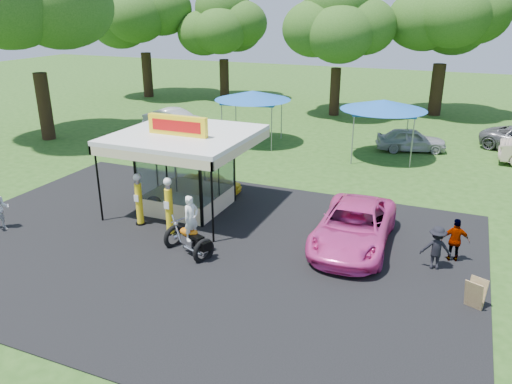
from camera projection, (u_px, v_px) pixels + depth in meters
The scene contains 21 objects.
ground at pixel (165, 270), 16.63m from camera, with size 120.00×120.00×0.00m, color #254A17.
asphalt_apron at pixel (195, 245), 18.35m from camera, with size 20.00×14.00×0.04m, color black.
gas_station_kiosk at pixel (187, 169), 21.04m from camera, with size 5.40×5.40×4.18m.
gas_pump_left at pixel (139, 201), 19.70m from camera, with size 0.40×0.40×2.17m.
gas_pump_right at pixel (169, 208), 18.84m from camera, with size 0.43×0.43×2.31m.
motorcycle at pixel (190, 231), 17.36m from camera, with size 2.04×1.49×2.32m.
spare_tires at pixel (154, 204), 21.18m from camera, with size 0.87×0.63×0.71m.
a_frame_sign at pixel (475, 294), 14.38m from camera, with size 0.56×0.64×0.92m.
kiosk_car at pixel (212, 183), 23.40m from camera, with size 1.13×2.82×0.96m, color yellow.
pink_sedan at pixel (354, 227), 18.06m from camera, with size 2.54×5.50×1.53m, color #E33D99.
spectator_east_a at pixel (436, 248), 16.44m from camera, with size 1.00×0.57×1.54m, color black.
spectator_east_b at pixel (455, 241), 16.94m from camera, with size 0.92×0.38×1.57m, color gray.
bg_car_a at pixel (176, 120), 34.78m from camera, with size 1.61×4.62×1.52m, color silver.
bg_car_c at pixel (411, 140), 30.01m from camera, with size 1.63×4.06×1.38m, color #A9A8AD.
tent_west at pixel (253, 96), 30.97m from camera, with size 4.76×4.76×3.33m.
tent_east at pixel (384, 105), 27.84m from camera, with size 4.81×4.81×3.37m.
oak_far_a at pixel (143, 16), 45.66m from camera, with size 9.72×9.72×11.52m.
oak_far_b at pixel (223, 28), 44.93m from camera, with size 8.39×8.39×10.01m.
oak_far_c at pixel (338, 28), 37.85m from camera, with size 8.88×8.88×10.47m.
oak_far_d at pixel (445, 22), 37.73m from camera, with size 9.36×9.36×11.14m.
oak_near at pixel (30, 11), 30.20m from camera, with size 11.01×11.01×12.68m.
Camera 1 is at (8.51, -12.32, 8.28)m, focal length 35.00 mm.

